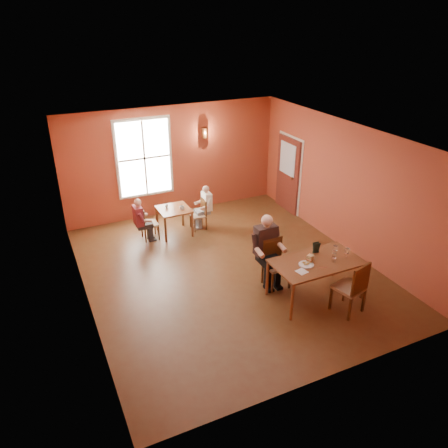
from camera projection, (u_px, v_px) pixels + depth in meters
name	position (u px, v px, depth m)	size (l,w,h in m)	color
ground	(228.00, 270.00, 9.69)	(6.00, 7.00, 0.01)	brown
wall_back	(173.00, 161.00, 11.88)	(6.00, 0.04, 3.00)	brown
wall_front	(334.00, 300.00, 6.18)	(6.00, 0.04, 3.00)	brown
wall_left	(79.00, 237.00, 7.89)	(0.04, 7.00, 3.00)	brown
wall_right	(344.00, 186.00, 10.17)	(0.04, 7.00, 3.00)	brown
ceiling	(228.00, 137.00, 8.37)	(6.00, 7.00, 0.04)	white
window	(144.00, 158.00, 11.45)	(1.36, 0.10, 1.96)	white
door	(287.00, 175.00, 12.21)	(0.12, 1.04, 2.10)	maroon
wall_sconce	(204.00, 133.00, 11.83)	(0.16, 0.16, 0.28)	brown
main_table	(315.00, 279.00, 8.63)	(1.73, 0.98, 0.81)	brown
chair_diner_main	(276.00, 264.00, 8.93)	(0.45, 0.45, 1.03)	#452C15
diner_main	(278.00, 256.00, 8.80)	(0.59, 0.59, 1.47)	#463225
chair_empty	(349.00, 287.00, 8.15)	(0.48, 0.48, 1.09)	#553311
plate_food	(306.00, 264.00, 8.32)	(0.29, 0.29, 0.04)	silver
sandwich	(310.00, 259.00, 8.40)	(0.11, 0.10, 0.13)	tan
goblet_a	(335.00, 250.00, 8.63)	(0.09, 0.09, 0.22)	silver
goblet_b	(347.00, 253.00, 8.54)	(0.09, 0.09, 0.22)	white
goblet_c	(334.00, 257.00, 8.40)	(0.08, 0.08, 0.20)	white
menu_stand	(316.00, 248.00, 8.71)	(0.14, 0.07, 0.23)	black
knife	(323.00, 268.00, 8.24)	(0.22, 0.02, 0.00)	silver
napkin	(302.00, 272.00, 8.11)	(0.19, 0.19, 0.01)	white
second_table	(175.00, 221.00, 11.14)	(0.79, 0.79, 0.69)	brown
chair_diner_white	(198.00, 215.00, 11.36)	(0.35, 0.35, 0.80)	#5D2F16
diner_white	(199.00, 209.00, 11.31)	(0.44, 0.44, 1.10)	silver
chair_diner_maroon	(150.00, 223.00, 10.86)	(0.38, 0.38, 0.85)	brown
diner_maroon	(148.00, 218.00, 10.79)	(0.45, 0.45, 1.11)	maroon
cup_a	(182.00, 208.00, 10.93)	(0.12, 0.12, 0.09)	silver
cup_b	(167.00, 206.00, 11.02)	(0.09, 0.09, 0.08)	white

